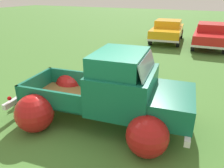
% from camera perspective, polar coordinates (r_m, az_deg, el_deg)
% --- Properties ---
extents(ground_plane, '(80.00, 80.00, 0.00)m').
position_cam_1_polar(ground_plane, '(6.01, -3.25, -9.12)').
color(ground_plane, '#477A33').
extents(vintage_pickup_truck, '(4.79, 3.15, 1.96)m').
position_cam_1_polar(vintage_pickup_truck, '(5.52, 0.32, -3.19)').
color(vintage_pickup_truck, black).
rests_on(vintage_pickup_truck, ground).
extents(show_car_0, '(2.30, 4.44, 1.43)m').
position_cam_1_polar(show_car_0, '(15.71, 14.35, 13.58)').
color(show_car_0, black).
rests_on(show_car_0, ground).
extents(show_car_1, '(1.99, 4.38, 1.43)m').
position_cam_1_polar(show_car_1, '(14.91, 24.38, 11.79)').
color(show_car_1, black).
rests_on(show_car_1, ground).
extents(lane_cone_0, '(0.36, 0.36, 0.63)m').
position_cam_1_polar(lane_cone_0, '(7.23, -23.09, -2.43)').
color(lane_cone_0, black).
rests_on(lane_cone_0, ground).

